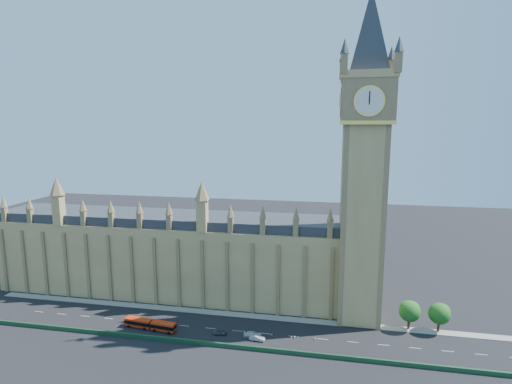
% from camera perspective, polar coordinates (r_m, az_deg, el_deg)
% --- Properties ---
extents(ground, '(400.00, 400.00, 0.00)m').
position_cam_1_polar(ground, '(121.18, -4.61, -19.00)').
color(ground, black).
rests_on(ground, ground).
extents(palace_westminster, '(120.00, 20.00, 28.00)m').
position_cam_1_polar(palace_westminster, '(142.58, -12.17, -8.65)').
color(palace_westminster, tan).
rests_on(palace_westminster, ground).
extents(elizabeth_tower, '(20.59, 20.59, 105.00)m').
position_cam_1_polar(elizabeth_tower, '(116.99, 15.36, 7.60)').
color(elizabeth_tower, tan).
rests_on(elizabeth_tower, ground).
extents(bridge_parapet, '(160.00, 0.60, 1.20)m').
position_cam_1_polar(bridge_parapet, '(113.36, -5.89, -20.84)').
color(bridge_parapet, '#1E4C2D').
rests_on(bridge_parapet, ground).
extents(kerb_north, '(160.00, 3.00, 0.16)m').
position_cam_1_polar(kerb_north, '(129.28, -3.46, -17.01)').
color(kerb_north, gray).
rests_on(kerb_north, ground).
extents(tree_east_near, '(6.00, 6.00, 8.50)m').
position_cam_1_polar(tree_east_near, '(126.37, 21.17, -15.53)').
color(tree_east_near, '#382619').
rests_on(tree_east_near, ground).
extents(tree_east_far, '(6.00, 6.00, 8.50)m').
position_cam_1_polar(tree_east_far, '(128.11, 24.82, -15.43)').
color(tree_east_far, '#382619').
rests_on(tree_east_far, ground).
extents(red_bus, '(15.84, 3.93, 2.67)m').
position_cam_1_polar(red_bus, '(124.14, -14.89, -17.84)').
color(red_bus, red).
rests_on(red_bus, ground).
extents(car_grey, '(4.01, 2.01, 1.31)m').
position_cam_1_polar(car_grey, '(118.56, -5.22, -19.33)').
color(car_grey, '#414349').
rests_on(car_grey, ground).
extents(car_silver, '(4.42, 2.01, 1.41)m').
position_cam_1_polar(car_silver, '(115.40, 0.15, -20.13)').
color(car_silver, '#9EA1A5').
rests_on(car_silver, ground).
extents(car_white, '(5.20, 2.67, 1.44)m').
position_cam_1_polar(car_white, '(116.95, -0.49, -19.69)').
color(car_white, silver).
rests_on(car_white, ground).
extents(cone_a, '(0.49, 0.49, 0.64)m').
position_cam_1_polar(cone_a, '(117.75, 2.27, -19.71)').
color(cone_a, black).
rests_on(cone_a, ground).
extents(cone_b, '(0.47, 0.47, 0.67)m').
position_cam_1_polar(cone_b, '(117.04, 8.43, -20.00)').
color(cone_b, black).
rests_on(cone_b, ground).
extents(cone_c, '(0.51, 0.51, 0.65)m').
position_cam_1_polar(cone_c, '(117.05, 5.53, -19.94)').
color(cone_c, black).
rests_on(cone_c, ground).
extents(cone_d, '(0.47, 0.47, 0.62)m').
position_cam_1_polar(cone_d, '(117.16, 5.05, -19.91)').
color(cone_d, black).
rests_on(cone_d, ground).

